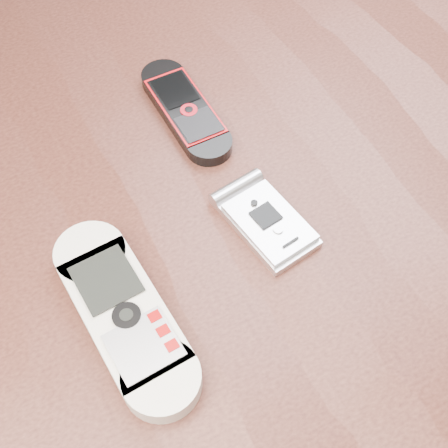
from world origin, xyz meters
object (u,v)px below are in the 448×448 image
(table, at_px, (219,294))
(motorola_razr, at_px, (267,222))
(nokia_black_red, at_px, (185,110))
(nokia_white, at_px, (124,314))

(table, xyz_separation_m, motorola_razr, (0.04, -0.01, 0.11))
(table, relative_size, nokia_black_red, 8.87)
(table, xyz_separation_m, nokia_black_red, (0.03, 0.13, 0.11))
(nokia_black_red, bearing_deg, motorola_razr, -88.70)
(nokia_black_red, relative_size, motorola_razr, 1.47)
(nokia_white, xyz_separation_m, nokia_black_red, (0.13, 0.17, -0.00))
(table, bearing_deg, nokia_black_red, 75.81)
(nokia_white, bearing_deg, table, 16.83)
(nokia_white, height_order, nokia_black_red, nokia_white)
(nokia_white, height_order, motorola_razr, nokia_white)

